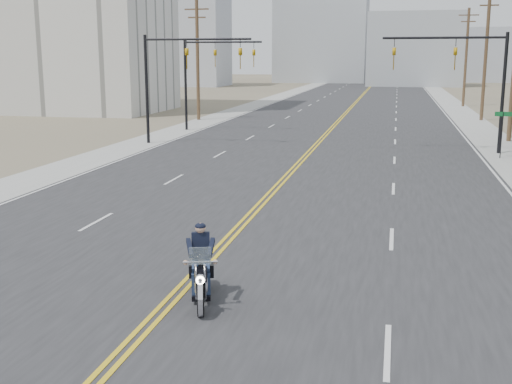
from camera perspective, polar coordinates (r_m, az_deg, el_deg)
The scene contains 16 objects.
road at distance 78.15m, azimuth 8.68°, elevation 7.68°, with size 20.00×200.00×0.01m, color #303033.
sidewalk_left at distance 79.71m, azimuth 0.32°, elevation 7.89°, with size 3.00×200.00×0.01m, color #A5A5A0.
sidewalk_right at distance 78.27m, azimuth 17.17°, elevation 7.29°, with size 3.00×200.00×0.01m, color #A5A5A0.
traffic_mast_left at distance 42.16m, azimuth -7.16°, elevation 10.92°, with size 7.10×0.26×7.00m.
traffic_mast_right at distance 40.00m, azimuth 18.35°, elevation 10.37°, with size 7.10×0.26×7.00m.
traffic_mast_far at distance 49.88m, azimuth -4.44°, elevation 11.04°, with size 6.10×0.26×7.00m.
street_sign at distance 38.43m, azimuth 21.05°, elevation 5.45°, with size 0.90×0.06×2.62m.
utility_pole_d at distance 61.26m, azimuth 19.76°, elevation 11.59°, with size 2.20×0.30×11.50m.
utility_pole_e at distance 78.16m, azimuth 18.18°, elevation 11.43°, with size 2.20×0.30×11.00m.
utility_pole_left at distance 58.46m, azimuth -5.22°, elevation 11.75°, with size 2.20×0.30×10.50m.
haze_bldg_a at distance 129.24m, azimuth -5.94°, elevation 14.25°, with size 14.00×12.00×22.00m, color #B7BCC6.
haze_bldg_b at distance 132.83m, azimuth 13.90°, elevation 12.19°, with size 18.00×14.00×14.00m, color #ADB2B7.
haze_bldg_d at distance 148.94m, azimuth 5.91°, elevation 14.71°, with size 20.00×15.00×26.00m, color #ADB2B7.
haze_bldg_e at distance 159.06m, azimuth 19.91°, elevation 11.37°, with size 14.00×14.00×12.00m, color #B7BCC6.
haze_bldg_f at distance 148.36m, azimuth -9.72°, elevation 12.68°, with size 12.00×12.00×16.00m, color #ADB2B7.
motorcyclist at distance 14.96m, azimuth -4.93°, elevation -6.43°, with size 1.00×2.33×1.82m, color black, non-canonical shape.
Camera 1 is at (4.95, -7.79, 5.61)m, focal length 45.00 mm.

